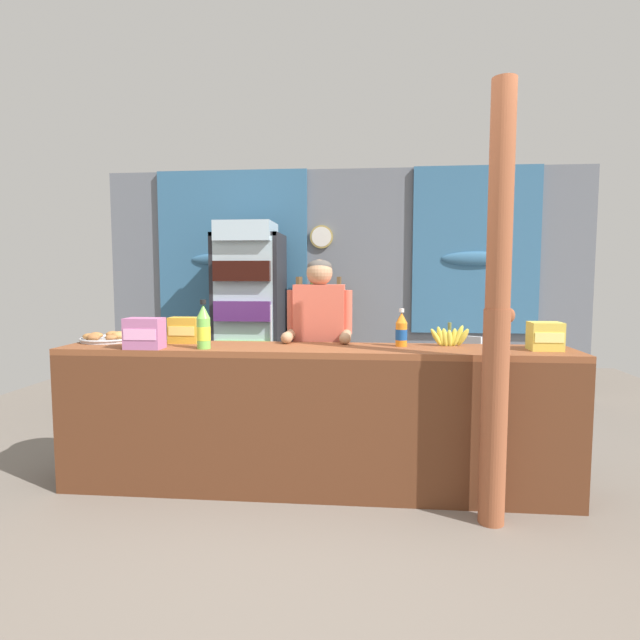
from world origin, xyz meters
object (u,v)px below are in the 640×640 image
(soda_bottle_lime_soda, at_px, (204,328))
(banana_bunch, at_px, (450,337))
(stall_counter, at_px, (312,407))
(snack_box_choco_powder, at_px, (184,330))
(bottle_shelf_rack, at_px, (319,338))
(soda_bottle_orange_soda, at_px, (401,330))
(shopkeeper, at_px, (319,338))
(snack_box_instant_noodle, at_px, (545,336))
(pastry_tray, at_px, (108,338))
(snack_box_wafer, at_px, (144,333))
(plastic_lawn_chair, at_px, (463,372))
(drink_fridge, at_px, (249,308))

(soda_bottle_lime_soda, relative_size, banana_bunch, 1.14)
(stall_counter, relative_size, snack_box_choco_powder, 16.53)
(stall_counter, distance_m, bottle_shelf_rack, 2.41)
(bottle_shelf_rack, height_order, soda_bottle_orange_soda, bottle_shelf_rack)
(shopkeeper, xyz_separation_m, snack_box_instant_noodle, (1.45, -0.41, 0.08))
(soda_bottle_lime_soda, relative_size, soda_bottle_orange_soda, 1.25)
(bottle_shelf_rack, bearing_deg, pastry_tray, -120.84)
(snack_box_wafer, bearing_deg, stall_counter, 3.63)
(stall_counter, relative_size, banana_bunch, 12.11)
(banana_bunch, bearing_deg, snack_box_instant_noodle, -13.84)
(stall_counter, xyz_separation_m, snack_box_wafer, (-1.06, -0.07, 0.47))
(plastic_lawn_chair, height_order, pastry_tray, pastry_tray)
(drink_fridge, height_order, bottle_shelf_rack, drink_fridge)
(stall_counter, distance_m, drink_fridge, 2.32)
(bottle_shelf_rack, bearing_deg, snack_box_wafer, -109.53)
(shopkeeper, distance_m, banana_bunch, 0.93)
(stall_counter, bearing_deg, pastry_tray, 170.42)
(snack_box_choco_powder, bearing_deg, bottle_shelf_rack, 71.73)
(snack_box_instant_noodle, relative_size, snack_box_choco_powder, 0.95)
(snack_box_choco_powder, bearing_deg, drink_fridge, 89.60)
(pastry_tray, xyz_separation_m, banana_bunch, (2.36, -0.01, 0.04))
(snack_box_instant_noodle, distance_m, pastry_tray, 2.92)
(shopkeeper, xyz_separation_m, pastry_tray, (-1.47, -0.27, 0.02))
(soda_bottle_lime_soda, bearing_deg, shopkeeper, 38.50)
(snack_box_choco_powder, bearing_deg, snack_box_wafer, -118.45)
(stall_counter, relative_size, shopkeeper, 2.17)
(pastry_tray, distance_m, banana_bunch, 2.36)
(soda_bottle_lime_soda, bearing_deg, soda_bottle_orange_soda, 9.91)
(plastic_lawn_chair, bearing_deg, soda_bottle_lime_soda, -138.28)
(banana_bunch, bearing_deg, snack_box_choco_powder, -179.37)
(plastic_lawn_chair, bearing_deg, stall_counter, -126.42)
(stall_counter, distance_m, snack_box_choco_powder, 1.04)
(snack_box_choco_powder, xyz_separation_m, snack_box_wafer, (-0.15, -0.29, 0.01))
(snack_box_instant_noodle, bearing_deg, snack_box_choco_powder, 177.13)
(shopkeeper, height_order, soda_bottle_lime_soda, shopkeeper)
(snack_box_instant_noodle, relative_size, banana_bunch, 0.70)
(stall_counter, distance_m, soda_bottle_orange_soda, 0.77)
(snack_box_wafer, bearing_deg, pastry_tray, 142.52)
(plastic_lawn_chair, bearing_deg, shopkeeper, -136.65)
(bottle_shelf_rack, distance_m, plastic_lawn_chair, 1.61)
(shopkeeper, relative_size, snack_box_wafer, 6.58)
(drink_fridge, relative_size, shopkeeper, 1.28)
(snack_box_wafer, relative_size, pastry_tray, 0.62)
(drink_fridge, height_order, shopkeeper, drink_fridge)
(soda_bottle_orange_soda, relative_size, snack_box_instant_noodle, 1.30)
(drink_fridge, height_order, snack_box_wafer, drink_fridge)
(soda_bottle_lime_soda, bearing_deg, drink_fridge, 95.52)
(drink_fridge, relative_size, plastic_lawn_chair, 2.27)
(shopkeeper, bearing_deg, plastic_lawn_chair, 43.35)
(drink_fridge, xyz_separation_m, bottle_shelf_rack, (0.71, 0.32, -0.34))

